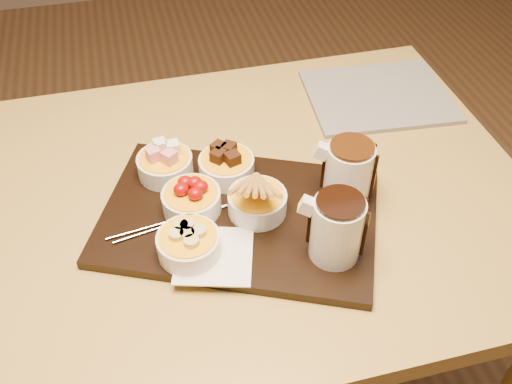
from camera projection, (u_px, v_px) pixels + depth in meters
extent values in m
cube|color=#AF9041|center=(201.00, 205.00, 1.03)|extent=(1.20, 0.80, 0.04)
cylinder|color=#AF9041|center=(375.00, 183.00, 1.63)|extent=(0.06, 0.06, 0.71)
cube|color=black|center=(239.00, 216.00, 0.97)|extent=(0.54, 0.46, 0.02)
cube|color=white|center=(214.00, 255.00, 0.90)|extent=(0.15, 0.15, 0.00)
cylinder|color=silver|center=(165.00, 166.00, 1.03)|extent=(0.10, 0.10, 0.04)
cylinder|color=silver|center=(227.00, 167.00, 1.02)|extent=(0.10, 0.10, 0.04)
cylinder|color=silver|center=(192.00, 201.00, 0.96)|extent=(0.10, 0.10, 0.04)
cylinder|color=silver|center=(257.00, 203.00, 0.96)|extent=(0.10, 0.10, 0.04)
cylinder|color=silver|center=(189.00, 245.00, 0.89)|extent=(0.10, 0.10, 0.04)
cylinder|color=silver|center=(337.00, 229.00, 0.87)|extent=(0.11, 0.11, 0.11)
cylinder|color=silver|center=(348.00, 174.00, 0.96)|extent=(0.11, 0.11, 0.11)
cube|color=beige|center=(378.00, 96.00, 1.24)|extent=(0.32, 0.27, 0.01)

